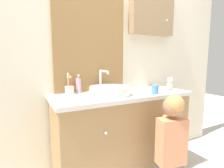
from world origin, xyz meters
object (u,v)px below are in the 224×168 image
(child_figure, at_px, (171,143))
(teddy_bear, at_px, (170,84))
(drinking_cup, at_px, (155,89))
(toothbrush_holder, at_px, (70,90))
(soap_dispenser, at_px, (78,85))
(sink_basin, at_px, (110,90))

(child_figure, bearing_deg, teddy_bear, 46.93)
(child_figure, relative_size, drinking_cup, 11.20)
(toothbrush_holder, relative_size, soap_dispenser, 1.11)
(toothbrush_holder, height_order, drinking_cup, toothbrush_holder)
(toothbrush_holder, bearing_deg, soap_dispenser, 15.13)
(soap_dispenser, height_order, child_figure, soap_dispenser)
(soap_dispenser, xyz_separation_m, child_figure, (0.54, -0.64, -0.41))
(child_figure, xyz_separation_m, teddy_bear, (0.36, 0.39, 0.40))
(soap_dispenser, bearing_deg, toothbrush_holder, -164.87)
(child_figure, xyz_separation_m, drinking_cup, (0.06, 0.28, 0.38))
(toothbrush_holder, xyz_separation_m, soap_dispenser, (0.09, 0.02, 0.03))
(sink_basin, bearing_deg, toothbrush_holder, 150.07)
(soap_dispenser, distance_m, drinking_cup, 0.71)
(sink_basin, bearing_deg, drinking_cup, -22.92)
(soap_dispenser, relative_size, drinking_cup, 2.15)
(toothbrush_holder, xyz_separation_m, teddy_bear, (0.99, -0.23, 0.02))
(toothbrush_holder, distance_m, child_figure, 0.96)
(toothbrush_holder, bearing_deg, sink_basin, -29.93)
(toothbrush_holder, height_order, soap_dispenser, toothbrush_holder)
(sink_basin, height_order, drinking_cup, sink_basin)
(sink_basin, xyz_separation_m, toothbrush_holder, (-0.32, 0.18, 0.00))
(sink_basin, bearing_deg, child_figure, -54.05)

